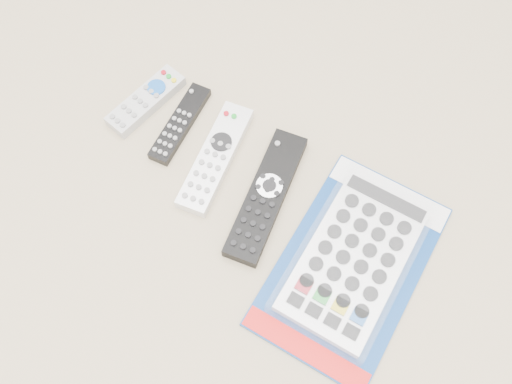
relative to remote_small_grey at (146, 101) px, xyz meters
The scene contains 5 objects.
remote_small_grey is the anchor object (origin of this frame).
remote_slim_black 0.07m from the remote_small_grey, ahead, with size 0.05×0.16×0.02m.
remote_silver_dvd 0.16m from the remote_small_grey, ahead, with size 0.09×0.21×0.02m.
remote_large_black 0.27m from the remote_small_grey, ahead, with size 0.10×0.24×0.03m.
jumbo_remote_packaged 0.44m from the remote_small_grey, ahead, with size 0.21×0.33×0.04m.
Camera 1 is at (0.24, -0.34, 0.82)m, focal length 40.00 mm.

